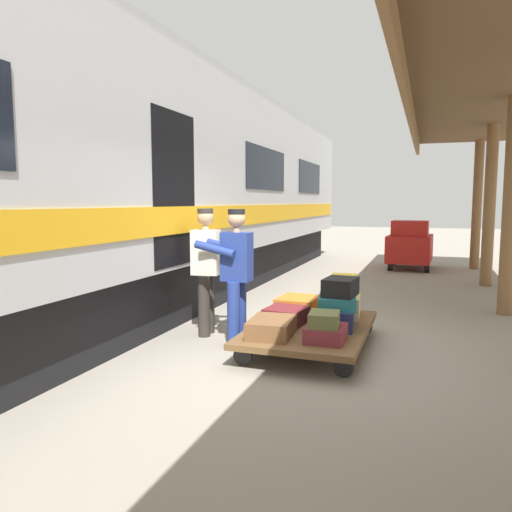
{
  "coord_description": "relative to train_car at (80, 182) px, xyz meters",
  "views": [
    {
      "loc": [
        -1.07,
        5.71,
        1.79
      ],
      "look_at": [
        0.84,
        0.26,
        1.15
      ],
      "focal_mm": 34.32,
      "sensor_mm": 36.0,
      "label": 1
    }
  ],
  "objects": [
    {
      "name": "ground_plane",
      "position": [
        -3.55,
        0.0,
        -2.06
      ],
      "size": [
        60.0,
        60.0,
        0.0
      ],
      "primitive_type": "plane",
      "color": "gray"
    },
    {
      "name": "train_car",
      "position": [
        0.0,
        0.0,
        0.0
      ],
      "size": [
        3.03,
        21.85,
        4.0
      ],
      "color": "#B7BABF",
      "rests_on": "ground_plane"
    },
    {
      "name": "luggage_cart",
      "position": [
        -3.31,
        -0.04,
        -1.82
      ],
      "size": [
        1.38,
        2.17,
        0.28
      ],
      "color": "brown",
      "rests_on": "ground_plane"
    },
    {
      "name": "suitcase_burgundy_valise",
      "position": [
        -3.62,
        0.56,
        -1.69
      ],
      "size": [
        0.41,
        0.48,
        0.17
      ],
      "primitive_type": "cube",
      "rotation": [
        0.0,
        0.0,
        -0.0
      ],
      "color": "maroon",
      "rests_on": "luggage_cart"
    },
    {
      "name": "suitcase_brown_leather",
      "position": [
        -3.0,
        0.56,
        -1.68
      ],
      "size": [
        0.52,
        0.67,
        0.2
      ],
      "primitive_type": "cube",
      "rotation": [
        0.0,
        0.0,
        0.08
      ],
      "color": "brown",
      "rests_on": "luggage_cart"
    },
    {
      "name": "suitcase_navy_fabric",
      "position": [
        -3.62,
        -0.04,
        -1.66
      ],
      "size": [
        0.48,
        0.64,
        0.24
      ],
      "primitive_type": "cube",
      "rotation": [
        0.0,
        0.0,
        0.11
      ],
      "color": "navy",
      "rests_on": "luggage_cart"
    },
    {
      "name": "suitcase_maroon_trunk",
      "position": [
        -3.0,
        -0.04,
        -1.68
      ],
      "size": [
        0.51,
        0.53,
        0.2
      ],
      "primitive_type": "cube",
      "rotation": [
        0.0,
        0.0,
        -0.11
      ],
      "color": "maroon",
      "rests_on": "luggage_cart"
    },
    {
      "name": "suitcase_cream_canvas",
      "position": [
        -3.62,
        -0.63,
        -1.63
      ],
      "size": [
        0.45,
        0.56,
        0.28
      ],
      "primitive_type": "cube",
      "rotation": [
        0.0,
        0.0,
        0.09
      ],
      "color": "beige",
      "rests_on": "luggage_cart"
    },
    {
      "name": "suitcase_orange_carryall",
      "position": [
        -3.0,
        -0.63,
        -1.67
      ],
      "size": [
        0.54,
        0.61,
        0.22
      ],
      "primitive_type": "cube",
      "rotation": [
        0.0,
        0.0,
        -0.06
      ],
      "color": "#CC6B23",
      "rests_on": "luggage_cart"
    },
    {
      "name": "suitcase_teal_softside",
      "position": [
        -3.63,
        -0.05,
        -1.47
      ],
      "size": [
        0.51,
        0.55,
        0.14
      ],
      "primitive_type": "cube",
      "rotation": [
        0.0,
        0.0,
        0.16
      ],
      "color": "#1E666B",
      "rests_on": "suitcase_navy_fabric"
    },
    {
      "name": "suitcase_yellow_case",
      "position": [
        -3.6,
        -0.65,
        -1.37
      ],
      "size": [
        0.36,
        0.57,
        0.26
      ],
      "primitive_type": "cube",
      "rotation": [
        0.0,
        0.0,
        0.07
      ],
      "color": "gold",
      "rests_on": "suitcase_cream_canvas"
    },
    {
      "name": "suitcase_olive_duffel",
      "position": [
        -3.61,
        0.6,
        -1.53
      ],
      "size": [
        0.35,
        0.41,
        0.16
      ],
      "primitive_type": "cube",
      "rotation": [
        0.0,
        0.0,
        0.1
      ],
      "color": "brown",
      "rests_on": "suitcase_burgundy_valise"
    },
    {
      "name": "suitcase_black_hardshell",
      "position": [
        -3.66,
        -0.09,
        -1.29
      ],
      "size": [
        0.39,
        0.5,
        0.22
      ],
      "primitive_type": "cube",
      "rotation": [
        0.0,
        0.0,
        -0.09
      ],
      "color": "black",
      "rests_on": "suitcase_teal_softside"
    },
    {
      "name": "porter_in_overalls",
      "position": [
        -2.4,
        0.16,
        -1.14
      ],
      "size": [
        0.68,
        0.44,
        1.7
      ],
      "color": "navy",
      "rests_on": "ground_plane"
    },
    {
      "name": "porter_by_door",
      "position": [
        -1.86,
        -0.19,
        -1.14
      ],
      "size": [
        0.7,
        0.49,
        1.7
      ],
      "color": "#332D28",
      "rests_on": "ground_plane"
    },
    {
      "name": "baggage_tug",
      "position": [
        -4.19,
        -7.94,
        -1.43
      ],
      "size": [
        1.19,
        1.75,
        1.3
      ],
      "color": "#B21E19",
      "rests_on": "ground_plane"
    }
  ]
}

